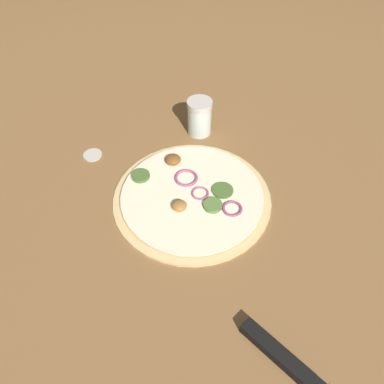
{
  "coord_description": "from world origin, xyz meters",
  "views": [
    {
      "loc": [
        0.45,
        -0.02,
        0.53
      ],
      "look_at": [
        0.0,
        0.0,
        0.02
      ],
      "focal_mm": 35.0,
      "sensor_mm": 36.0,
      "label": 1
    }
  ],
  "objects": [
    {
      "name": "spice_jar",
      "position": [
        -0.19,
        0.03,
        0.04
      ],
      "size": [
        0.05,
        0.05,
        0.08
      ],
      "color": "silver",
      "rests_on": "ground_plane"
    },
    {
      "name": "knife",
      "position": [
        0.32,
        0.13,
        0.01
      ],
      "size": [
        0.24,
        0.22,
        0.02
      ],
      "rotation": [
        0.0,
        0.0,
        0.75
      ],
      "color": "silver",
      "rests_on": "ground_plane"
    },
    {
      "name": "loose_cap",
      "position": [
        -0.13,
        -0.2,
        0.0
      ],
      "size": [
        0.04,
        0.04,
        0.01
      ],
      "color": "beige",
      "rests_on": "ground_plane"
    },
    {
      "name": "pizza",
      "position": [
        -0.0,
        -0.0,
        0.01
      ],
      "size": [
        0.29,
        0.29,
        0.03
      ],
      "color": "#D6B77A",
      "rests_on": "ground_plane"
    },
    {
      "name": "ground_plane",
      "position": [
        0.0,
        0.0,
        0.0
      ],
      "size": [
        3.0,
        3.0,
        0.0
      ],
      "primitive_type": "plane",
      "color": "brown"
    }
  ]
}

